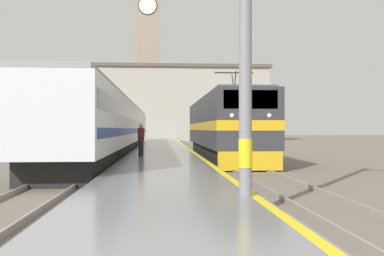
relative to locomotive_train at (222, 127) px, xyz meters
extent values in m
plane|color=#70665B|center=(-3.66, 7.20, -1.96)|extent=(200.00, 200.00, 0.00)
cube|color=slate|center=(-3.66, 2.20, -1.74)|extent=(4.01, 140.00, 0.44)
cube|color=yellow|center=(-1.81, 2.20, -1.52)|extent=(0.20, 140.00, 0.00)
cube|color=#70665B|center=(0.00, 2.20, -1.95)|extent=(2.83, 140.00, 0.02)
cube|color=gray|center=(-0.72, 2.20, -1.87)|extent=(0.07, 140.00, 0.14)
cube|color=gray|center=(0.72, 2.20, -1.87)|extent=(0.07, 140.00, 0.14)
cube|color=#70665B|center=(-7.13, 2.20, -1.95)|extent=(2.84, 140.00, 0.02)
cube|color=gray|center=(-7.85, 2.20, -1.87)|extent=(0.07, 140.00, 0.14)
cube|color=gray|center=(-6.41, 2.20, -1.87)|extent=(0.07, 140.00, 0.14)
cube|color=black|center=(0.00, 0.04, -1.51)|extent=(2.46, 16.13, 0.90)
cube|color=#333338|center=(0.00, 0.04, 0.32)|extent=(2.90, 17.53, 2.75)
cube|color=gold|center=(0.00, 0.04, 0.04)|extent=(2.92, 17.55, 0.44)
cube|color=gold|center=(0.00, -8.58, -1.46)|extent=(2.76, 0.30, 0.81)
cube|color=black|center=(0.00, -8.67, 1.14)|extent=(2.32, 0.12, 0.80)
sphere|color=white|center=(-0.80, -8.71, 0.46)|extent=(0.20, 0.20, 0.20)
sphere|color=white|center=(0.80, -8.71, 0.46)|extent=(0.20, 0.20, 0.20)
cube|color=#4C4C51|center=(0.00, 0.04, 1.75)|extent=(2.61, 16.66, 0.12)
cylinder|color=#333333|center=(0.00, -4.69, 2.31)|extent=(0.06, 0.63, 1.03)
cylinder|color=#333333|center=(0.00, -3.99, 2.31)|extent=(0.06, 0.63, 1.03)
cube|color=#262626|center=(0.00, -4.34, 2.81)|extent=(2.03, 0.08, 0.06)
cube|color=black|center=(-7.13, 7.15, -1.51)|extent=(2.46, 41.19, 0.90)
cube|color=silver|center=(-7.13, 7.15, 0.29)|extent=(2.90, 42.91, 2.70)
cube|color=black|center=(-7.13, 7.15, 0.83)|extent=(2.92, 42.05, 0.64)
cube|color=navy|center=(-7.13, 7.15, -0.25)|extent=(2.92, 42.05, 0.36)
cube|color=gray|center=(-7.13, 7.15, 1.74)|extent=(2.67, 42.91, 0.20)
cylinder|color=yellow|center=(-2.01, -18.11, -0.62)|extent=(0.29, 0.29, 0.60)
cylinder|color=#23232D|center=(-4.81, -4.05, -1.12)|extent=(0.26, 0.26, 0.80)
cylinder|color=maroon|center=(-4.81, -4.05, -0.39)|extent=(0.34, 0.34, 0.67)
sphere|color=tan|center=(-4.81, -4.05, 0.06)|extent=(0.22, 0.22, 0.22)
cube|color=gray|center=(-6.03, 51.20, 10.96)|extent=(4.24, 4.24, 25.82)
cylinder|color=black|center=(-6.03, 49.06, 20.90)|extent=(3.27, 0.06, 3.27)
cylinder|color=white|center=(-6.03, 49.03, 20.90)|extent=(2.97, 0.10, 2.97)
cube|color=#A8A399|center=(-0.55, 44.74, 3.68)|extent=(26.90, 8.95, 11.26)
cube|color=#564C47|center=(-0.55, 44.74, 9.56)|extent=(27.50, 9.55, 0.50)
camera|label=1|loc=(-3.78, -27.39, -0.11)|focal=42.00mm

